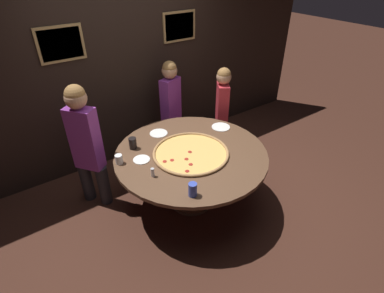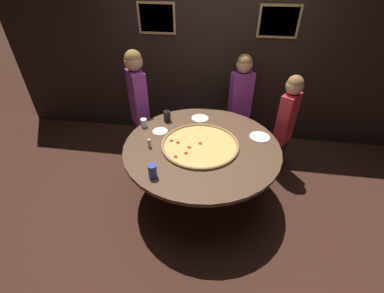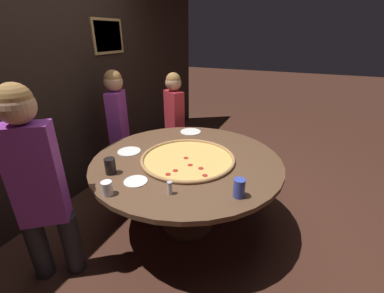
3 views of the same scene
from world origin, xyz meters
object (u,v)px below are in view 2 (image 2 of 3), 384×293
object	(u,v)px
diner_far_right	(240,99)
dining_table	(202,153)
condiment_shaker	(149,143)
diner_side_left	(139,101)
diner_side_right	(286,121)
white_plate_far_back	(260,137)
giant_pizza	(200,144)
drink_cup_beside_pizza	(153,171)
drink_cup_near_left	(144,123)
white_plate_left_side	(200,118)
white_plate_beside_cup	(160,131)
drink_cup_near_right	(167,116)

from	to	relation	value
diner_far_right	dining_table	bearing A→B (deg)	48.25
condiment_shaker	diner_side_left	size ratio (longest dim) A/B	0.06
diner_side_right	dining_table	bearing A→B (deg)	-24.42
condiment_shaker	white_plate_far_back	bearing A→B (deg)	17.18
diner_side_left	giant_pizza	bearing A→B (deg)	-165.33
giant_pizza	drink_cup_beside_pizza	bearing A→B (deg)	-123.71
drink_cup_near_left	diner_side_left	distance (m)	0.48
white_plate_far_back	drink_cup_beside_pizza	bearing A→B (deg)	-141.29
white_plate_left_side	diner_side_left	xyz separation A→B (m)	(-0.84, 0.14, 0.12)
white_plate_beside_cup	condiment_shaker	world-z (taller)	condiment_shaker
diner_far_right	drink_cup_near_left	bearing A→B (deg)	14.39
giant_pizza	drink_cup_beside_pizza	world-z (taller)	drink_cup_beside_pizza
dining_table	condiment_shaker	size ratio (longest dim) A/B	17.65
giant_pizza	diner_side_left	xyz separation A→B (m)	(-0.92, 0.72, 0.11)
dining_table	condiment_shaker	bearing A→B (deg)	-167.45
dining_table	white_plate_beside_cup	distance (m)	0.57
dining_table	condiment_shaker	xyz separation A→B (m)	(-0.55, -0.12, 0.17)
drink_cup_near_right	condiment_shaker	distance (m)	0.58
diner_side_left	white_plate_beside_cup	bearing A→B (deg)	-177.98
white_plate_far_back	condiment_shaker	bearing A→B (deg)	-162.82
drink_cup_near_left	white_plate_beside_cup	bearing A→B (deg)	-20.64
white_plate_left_side	drink_cup_beside_pizza	bearing A→B (deg)	-104.67
white_plate_left_side	white_plate_far_back	xyz separation A→B (m)	(0.73, -0.32, 0.00)
diner_far_right	diner_side_left	xyz separation A→B (m)	(-1.35, -0.39, 0.06)
giant_pizza	drink_cup_near_left	world-z (taller)	drink_cup_near_left
diner_far_right	white_plate_left_side	bearing A→B (deg)	25.06
white_plate_beside_cup	diner_side_right	size ratio (longest dim) A/B	0.14
white_plate_beside_cup	condiment_shaker	xyz separation A→B (m)	(-0.04, -0.32, 0.05)
white_plate_beside_cup	diner_side_left	distance (m)	0.67
dining_table	white_plate_left_side	distance (m)	0.59
giant_pizza	drink_cup_near_left	size ratio (longest dim) A/B	8.33
dining_table	white_plate_left_side	world-z (taller)	white_plate_left_side
giant_pizza	drink_cup_near_right	size ratio (longest dim) A/B	6.39
drink_cup_near_left	condiment_shaker	size ratio (longest dim) A/B	1.05
white_plate_beside_cup	diner_side_right	xyz separation A→B (m)	(1.50, 0.44, 0.02)
drink_cup_near_left	drink_cup_beside_pizza	xyz separation A→B (m)	(0.35, -0.86, 0.02)
dining_table	diner_far_right	bearing A→B (deg)	69.12
dining_table	white_plate_left_side	bearing A→B (deg)	98.94
condiment_shaker	diner_far_right	size ratio (longest dim) A/B	0.07
giant_pizza	drink_cup_near_left	bearing A→B (deg)	157.75
condiment_shaker	white_plate_left_side	bearing A→B (deg)	56.15
drink_cup_beside_pizza	diner_side_left	distance (m)	1.39
diner_far_right	diner_side_left	world-z (taller)	diner_side_left
dining_table	giant_pizza	world-z (taller)	giant_pizza
giant_pizza	drink_cup_beside_pizza	size ratio (longest dim) A/B	6.20
giant_pizza	white_plate_left_side	xyz separation A→B (m)	(-0.07, 0.59, -0.01)
white_plate_left_side	diner_far_right	distance (m)	0.73
white_plate_left_side	diner_side_right	bearing A→B (deg)	3.40
drink_cup_near_right	diner_far_right	size ratio (longest dim) A/B	0.09
diner_side_right	giant_pizza	bearing A→B (deg)	-24.10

